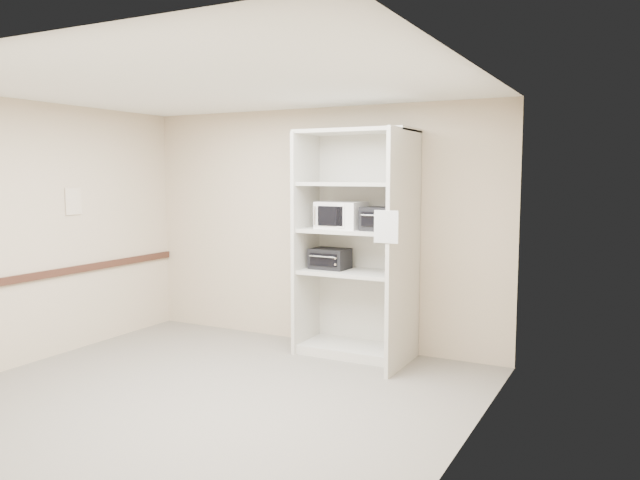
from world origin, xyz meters
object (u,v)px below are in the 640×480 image
at_px(shelving_unit, 360,252).
at_px(microwave, 341,215).
at_px(toaster_oven_upper, 384,219).
at_px(toaster_oven_lower, 330,259).

height_order(shelving_unit, microwave, shelving_unit).
bearing_deg(toaster_oven_upper, shelving_unit, 177.49).
xyz_separation_m(shelving_unit, microwave, (-0.22, -0.00, 0.38)).
relative_size(microwave, toaster_oven_upper, 1.13).
bearing_deg(shelving_unit, toaster_oven_upper, -9.49).
relative_size(shelving_unit, microwave, 5.04).
height_order(microwave, toaster_oven_lower, microwave).
distance_m(toaster_oven_upper, toaster_oven_lower, 0.80).
xyz_separation_m(microwave, toaster_oven_upper, (0.52, -0.05, -0.02)).
relative_size(toaster_oven_upper, toaster_oven_lower, 1.06).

